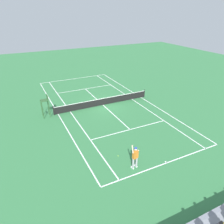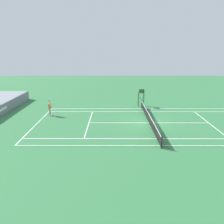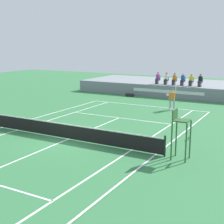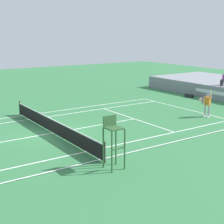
# 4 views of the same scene
# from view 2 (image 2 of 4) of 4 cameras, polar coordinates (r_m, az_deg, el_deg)

# --- Properties ---
(ground_plane) EXTENTS (80.00, 80.00, 0.00)m
(ground_plane) POSITION_cam_2_polar(r_m,az_deg,el_deg) (22.81, 9.96, -2.96)
(ground_plane) COLOR #337542
(court) EXTENTS (11.08, 23.88, 0.03)m
(court) POSITION_cam_2_polar(r_m,az_deg,el_deg) (22.80, 9.96, -2.94)
(court) COLOR #337542
(court) RESTS_ON ground
(net) EXTENTS (11.98, 0.10, 1.07)m
(net) POSITION_cam_2_polar(r_m,az_deg,el_deg) (22.64, 10.03, -1.72)
(net) COLOR black
(net) RESTS_ON ground
(tennis_player) EXTENTS (0.75, 0.70, 2.08)m
(tennis_player) POSITION_cam_2_polar(r_m,az_deg,el_deg) (25.61, -16.56, 1.14)
(tennis_player) COLOR #9E9EA3
(tennis_player) RESTS_ON ground
(tennis_ball) EXTENTS (0.07, 0.07, 0.07)m
(tennis_ball) POSITION_cam_2_polar(r_m,az_deg,el_deg) (25.87, -12.40, -0.61)
(tennis_ball) COLOR #D1E533
(tennis_ball) RESTS_ON ground
(umpire_chair) EXTENTS (0.77, 0.77, 2.44)m
(umpire_chair) POSITION_cam_2_polar(r_m,az_deg,el_deg) (28.72, 7.94, 4.51)
(umpire_chair) COLOR #2D562D
(umpire_chair) RESTS_ON ground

